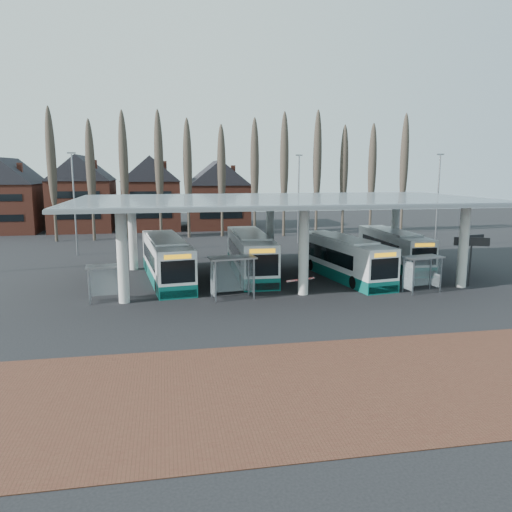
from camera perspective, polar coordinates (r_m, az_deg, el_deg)
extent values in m
plane|color=black|center=(32.44, 6.59, -5.43)|extent=(140.00, 140.00, 0.00)
cube|color=#553122|center=(21.88, 16.03, -13.43)|extent=(70.00, 10.00, 0.03)
cylinder|color=beige|center=(32.98, -15.02, -0.11)|extent=(0.70, 0.70, 6.00)
cylinder|color=beige|center=(43.83, -13.93, 2.35)|extent=(0.70, 0.70, 6.00)
cylinder|color=beige|center=(34.15, 5.47, 0.52)|extent=(0.70, 0.70, 6.00)
cylinder|color=beige|center=(44.72, 1.62, 2.78)|extent=(0.70, 0.70, 6.00)
cylinder|color=beige|center=(39.15, 22.62, 1.00)|extent=(0.70, 0.70, 6.00)
cylinder|color=beige|center=(48.64, 15.60, 3.00)|extent=(0.70, 0.70, 6.00)
cube|color=gray|center=(39.08, 3.33, 6.53)|extent=(32.00, 16.00, 0.12)
cube|color=silver|center=(39.07, 3.34, 6.63)|extent=(31.50, 15.50, 0.04)
cone|color=#473D33|center=(64.18, -22.09, 8.03)|extent=(0.36, 0.36, 14.50)
ellipsoid|color=#473D33|center=(64.17, -22.20, 9.58)|extent=(1.10, 1.10, 11.02)
cone|color=#473D33|center=(63.51, -18.52, 8.23)|extent=(0.36, 0.36, 14.50)
ellipsoid|color=#473D33|center=(63.50, -18.61, 9.80)|extent=(1.10, 1.10, 11.02)
cone|color=#473D33|center=(63.08, -14.89, 8.40)|extent=(0.36, 0.36, 14.50)
ellipsoid|color=#473D33|center=(63.07, -14.96, 9.98)|extent=(1.10, 1.10, 11.02)
cone|color=#473D33|center=(62.91, -11.22, 8.54)|extent=(0.36, 0.36, 14.50)
ellipsoid|color=#473D33|center=(62.90, -11.27, 10.12)|extent=(1.10, 1.10, 11.02)
cone|color=#473D33|center=(62.99, -7.54, 8.64)|extent=(0.36, 0.36, 14.50)
ellipsoid|color=#473D33|center=(62.98, -7.57, 10.22)|extent=(1.10, 1.10, 11.02)
cone|color=#473D33|center=(63.33, -3.88, 8.71)|extent=(0.36, 0.36, 14.50)
ellipsoid|color=#473D33|center=(63.31, -3.90, 10.28)|extent=(1.10, 1.10, 11.02)
cone|color=#473D33|center=(63.91, -0.27, 8.74)|extent=(0.36, 0.36, 14.50)
ellipsoid|color=#473D33|center=(63.90, -0.27, 10.30)|extent=(1.10, 1.10, 11.02)
cone|color=#473D33|center=(64.73, 3.26, 8.74)|extent=(0.36, 0.36, 14.50)
ellipsoid|color=#473D33|center=(64.72, 3.27, 10.28)|extent=(1.10, 1.10, 11.02)
cone|color=#473D33|center=(65.79, 6.68, 8.71)|extent=(0.36, 0.36, 14.50)
ellipsoid|color=#473D33|center=(65.78, 6.71, 10.22)|extent=(1.10, 1.10, 11.02)
cone|color=#473D33|center=(67.07, 9.99, 8.65)|extent=(0.36, 0.36, 14.50)
ellipsoid|color=#473D33|center=(67.06, 10.03, 10.14)|extent=(1.10, 1.10, 11.02)
cone|color=#473D33|center=(68.56, 13.16, 8.57)|extent=(0.36, 0.36, 14.50)
ellipsoid|color=#473D33|center=(68.55, 13.22, 10.02)|extent=(1.10, 1.10, 11.02)
cone|color=#473D33|center=(70.25, 16.19, 8.46)|extent=(0.36, 0.36, 14.50)
ellipsoid|color=#473D33|center=(70.24, 16.25, 9.88)|extent=(1.10, 1.10, 11.02)
cube|color=brown|center=(76.91, -26.15, 5.13)|extent=(8.00, 10.00, 7.00)
pyramid|color=black|center=(76.77, -26.55, 10.34)|extent=(8.30, 10.30, 3.50)
cube|color=brown|center=(74.91, -19.12, 5.50)|extent=(8.00, 10.00, 7.00)
pyramid|color=black|center=(74.77, -19.42, 10.85)|extent=(8.30, 10.30, 3.50)
cube|color=brown|center=(74.09, -11.80, 5.79)|extent=(8.00, 10.00, 7.00)
pyramid|color=black|center=(73.94, -12.00, 11.21)|extent=(8.30, 10.30, 3.50)
cube|color=brown|center=(74.47, -4.44, 5.99)|extent=(8.00, 10.00, 7.00)
pyramid|color=black|center=(74.33, -4.51, 11.38)|extent=(8.30, 10.30, 3.50)
cylinder|color=slate|center=(52.74, -20.03, 5.46)|extent=(0.16, 0.16, 10.00)
cube|color=slate|center=(52.65, -20.36, 10.99)|extent=(0.80, 0.15, 0.15)
cylinder|color=slate|center=(58.05, 4.87, 6.37)|extent=(0.16, 0.16, 10.00)
cube|color=slate|center=(57.96, 4.95, 11.41)|extent=(0.80, 0.15, 0.15)
cylinder|color=slate|center=(57.95, 20.04, 5.80)|extent=(0.16, 0.16, 10.00)
cube|color=slate|center=(57.87, 20.34, 10.84)|extent=(0.80, 0.15, 0.15)
cube|color=white|center=(39.13, -10.20, -0.15)|extent=(3.99, 12.32, 2.82)
cube|color=#0B534B|center=(39.39, -10.14, -2.10)|extent=(4.01, 12.34, 0.91)
cube|color=white|center=(38.91, -10.26, 1.97)|extent=(3.16, 7.48, 0.18)
cube|color=black|center=(39.61, -10.29, 0.11)|extent=(3.63, 8.96, 1.11)
cube|color=black|center=(33.25, -8.90, -1.80)|extent=(2.25, 0.33, 1.51)
cube|color=black|center=(45.03, -11.16, 1.25)|extent=(2.18, 0.32, 1.21)
cube|color=orange|center=(33.06, -8.94, -0.09)|extent=(1.79, 0.26, 0.30)
cube|color=black|center=(33.59, -8.83, -4.32)|extent=(2.44, 0.37, 0.50)
cylinder|color=black|center=(35.54, -11.22, -3.39)|extent=(0.40, 0.99, 0.97)
cylinder|color=black|center=(35.84, -7.51, -3.17)|extent=(0.40, 0.99, 0.97)
cylinder|color=black|center=(42.71, -12.28, -1.20)|extent=(0.40, 0.99, 0.97)
cylinder|color=black|center=(42.96, -9.19, -1.04)|extent=(0.40, 0.99, 0.97)
cube|color=white|center=(40.90, -0.64, 0.47)|extent=(3.01, 12.34, 2.86)
cube|color=#0B534B|center=(41.15, -0.64, -1.42)|extent=(3.03, 12.36, 0.92)
cube|color=white|center=(40.69, -0.65, 2.53)|extent=(2.59, 7.43, 0.18)
cube|color=black|center=(41.39, -0.74, 0.73)|extent=(2.94, 8.91, 1.12)
cube|color=black|center=(34.95, 0.73, -1.07)|extent=(2.29, 0.14, 1.53)
cube|color=black|center=(46.88, -1.67, 1.80)|extent=(2.22, 0.14, 1.23)
cube|color=orange|center=(34.77, 0.73, 0.59)|extent=(1.82, 0.11, 0.31)
cube|color=black|center=(35.28, 0.72, -3.51)|extent=(2.48, 0.16, 0.51)
cylinder|color=black|center=(37.23, -1.62, -2.59)|extent=(0.32, 0.99, 0.98)
cylinder|color=black|center=(37.58, 1.96, -2.47)|extent=(0.32, 0.99, 0.98)
cylinder|color=black|center=(44.50, -2.78, -0.53)|extent=(0.32, 0.99, 0.98)
cylinder|color=black|center=(44.79, 0.23, -0.45)|extent=(0.32, 0.99, 0.98)
cube|color=white|center=(40.20, 9.94, 0.03)|extent=(4.19, 11.90, 2.72)
cube|color=#0B534B|center=(40.45, 9.89, -1.80)|extent=(4.21, 11.92, 0.87)
cube|color=white|center=(39.99, 10.00, 2.02)|extent=(3.25, 7.25, 0.17)
cube|color=black|center=(40.61, 9.62, 0.27)|extent=(3.74, 8.68, 1.07)
cube|color=black|center=(35.31, 14.49, -1.42)|extent=(2.16, 0.38, 1.46)
cube|color=black|center=(45.29, 6.40, 1.34)|extent=(2.09, 0.37, 1.17)
cube|color=orange|center=(35.14, 14.56, 0.13)|extent=(1.72, 0.31, 0.29)
cube|color=black|center=(35.63, 14.38, -3.72)|extent=(2.34, 0.43, 0.49)
cylinder|color=black|center=(36.76, 11.12, -2.97)|extent=(0.41, 0.96, 0.93)
cylinder|color=black|center=(37.92, 14.06, -2.69)|extent=(0.41, 0.96, 0.93)
cylinder|color=black|center=(42.90, 6.39, -1.01)|extent=(0.41, 0.96, 0.93)
cylinder|color=black|center=(43.90, 9.04, -0.82)|extent=(0.41, 0.96, 0.93)
cube|color=white|center=(46.47, 15.47, 1.05)|extent=(2.63, 11.26, 2.62)
cube|color=#0B534B|center=(46.67, 15.40, -0.48)|extent=(2.65, 11.28, 0.84)
cube|color=white|center=(46.29, 15.55, 2.71)|extent=(2.29, 6.77, 0.17)
cube|color=black|center=(46.88, 15.24, 1.25)|extent=(2.60, 8.12, 1.03)
cube|color=black|center=(41.52, 18.66, -0.07)|extent=(2.10, 0.10, 1.40)
cube|color=black|center=(51.53, 12.91, 2.11)|extent=(2.03, 0.10, 1.12)
cube|color=orange|center=(41.37, 18.73, 1.21)|extent=(1.67, 0.08, 0.28)
cube|color=black|center=(41.78, 18.55, -1.96)|extent=(2.26, 0.13, 0.47)
cylinder|color=black|center=(43.05, 16.04, -1.32)|extent=(0.28, 0.90, 0.90)
cylinder|color=black|center=(44.01, 18.59, -1.22)|extent=(0.28, 0.90, 0.90)
cylinder|color=black|center=(49.20, 12.69, 0.19)|extent=(0.28, 0.90, 0.90)
cylinder|color=black|center=(50.04, 14.99, 0.26)|extent=(0.28, 0.90, 0.90)
cube|color=gray|center=(33.48, -18.53, -3.37)|extent=(0.08, 0.08, 2.30)
cube|color=gray|center=(33.44, -14.75, -3.20)|extent=(0.08, 0.08, 2.30)
cube|color=gray|center=(34.46, -18.46, -3.00)|extent=(0.08, 0.08, 2.30)
cube|color=gray|center=(34.43, -14.79, -2.83)|extent=(0.08, 0.08, 2.30)
cube|color=gray|center=(33.70, -16.73, -1.12)|extent=(2.69, 1.54, 0.09)
cube|color=silver|center=(34.47, -16.63, -2.82)|extent=(2.20, 0.26, 1.84)
cube|color=silver|center=(33.96, -18.58, -3.11)|extent=(0.14, 1.01, 1.84)
cube|color=silver|center=(33.93, -14.70, -2.93)|extent=(0.14, 1.01, 1.84)
cube|color=gray|center=(32.33, -4.65, -2.96)|extent=(0.10, 0.10, 2.71)
cube|color=gray|center=(33.02, -0.24, -2.66)|extent=(0.10, 0.10, 2.71)
cube|color=gray|center=(33.47, -5.13, -2.53)|extent=(0.10, 0.10, 2.71)
cube|color=gray|center=(34.13, -0.86, -2.25)|extent=(0.10, 0.10, 2.71)
cube|color=gray|center=(32.94, -2.72, -0.20)|extent=(3.22, 1.91, 0.11)
cube|color=silver|center=(33.82, -3.00, -2.28)|extent=(2.59, 0.39, 2.17)
cube|color=silver|center=(32.88, -4.99, -2.66)|extent=(0.20, 1.19, 2.17)
cube|color=silver|center=(33.58, -0.47, -2.35)|extent=(0.20, 1.19, 2.17)
cube|color=gray|center=(35.70, 17.53, -2.39)|extent=(0.09, 0.09, 2.45)
cube|color=gray|center=(37.19, 20.37, -2.07)|extent=(0.09, 0.09, 2.45)
cube|color=gray|center=(36.52, 16.48, -2.06)|extent=(0.09, 0.09, 2.45)
cube|color=gray|center=(37.99, 19.30, -1.77)|extent=(0.09, 0.09, 2.45)
cube|color=gray|center=(36.60, 18.55, -0.12)|extent=(2.95, 1.86, 0.10)
cube|color=silver|center=(37.27, 17.88, -1.82)|extent=(2.32, 0.47, 1.96)
cube|color=silver|center=(36.07, 16.94, -2.16)|extent=(0.24, 1.07, 1.96)
cube|color=silver|center=(37.61, 19.89, -1.84)|extent=(0.24, 1.07, 1.96)
cylinder|color=black|center=(39.73, 23.28, -0.71)|extent=(0.11, 0.11, 3.56)
cube|color=black|center=(39.49, 23.43, 1.52)|extent=(2.32, 1.04, 0.61)
cylinder|color=black|center=(43.54, 23.36, -0.02)|extent=(0.10, 0.10, 3.30)
cube|color=black|center=(43.34, 23.49, 1.86)|extent=(2.25, 0.53, 0.57)
cube|color=black|center=(35.30, 4.88, -3.18)|extent=(0.08, 0.08, 1.15)
cube|color=red|center=(34.72, 5.11, -2.70)|extent=(2.20, 0.85, 0.10)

